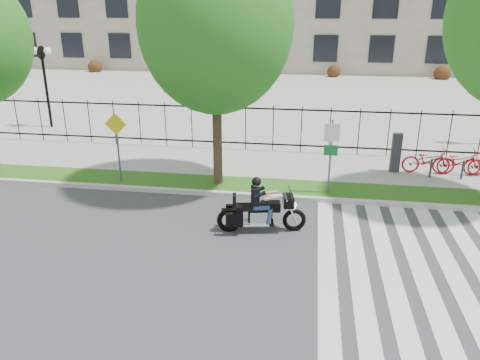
# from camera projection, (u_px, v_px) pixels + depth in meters

# --- Properties ---
(ground) EXTENTS (120.00, 120.00, 0.00)m
(ground) POSITION_uv_depth(u_px,v_px,m) (240.00, 259.00, 11.95)
(ground) COLOR #3E3E41
(ground) RESTS_ON ground
(curb) EXTENTS (60.00, 0.20, 0.15)m
(curb) POSITION_uv_depth(u_px,v_px,m) (259.00, 196.00, 15.72)
(curb) COLOR beige
(curb) RESTS_ON ground
(grass_verge) EXTENTS (60.00, 1.50, 0.15)m
(grass_verge) POSITION_uv_depth(u_px,v_px,m) (262.00, 187.00, 16.51)
(grass_verge) COLOR #215114
(grass_verge) RESTS_ON ground
(sidewalk) EXTENTS (60.00, 3.50, 0.15)m
(sidewalk) POSITION_uv_depth(u_px,v_px,m) (269.00, 165.00, 18.82)
(sidewalk) COLOR #98968E
(sidewalk) RESTS_ON ground
(plaza) EXTENTS (80.00, 34.00, 0.10)m
(plaza) POSITION_uv_depth(u_px,v_px,m) (292.00, 92.00, 35.10)
(plaza) COLOR #98968E
(plaza) RESTS_ON ground
(crosswalk_stripes) EXTENTS (5.70, 8.00, 0.01)m
(crosswalk_stripes) POSITION_uv_depth(u_px,v_px,m) (438.00, 274.00, 11.24)
(crosswalk_stripes) COLOR silver
(crosswalk_stripes) RESTS_ON ground
(iron_fence) EXTENTS (30.00, 0.06, 2.00)m
(iron_fence) POSITION_uv_depth(u_px,v_px,m) (273.00, 129.00, 20.07)
(iron_fence) COLOR black
(iron_fence) RESTS_ON sidewalk
(lamp_post_left) EXTENTS (1.06, 0.70, 4.25)m
(lamp_post_left) POSITION_uv_depth(u_px,v_px,m) (43.00, 67.00, 23.71)
(lamp_post_left) COLOR black
(lamp_post_left) RESTS_ON ground
(street_tree_1) EXTENTS (5.00, 5.00, 8.26)m
(street_tree_1) POSITION_uv_depth(u_px,v_px,m) (215.00, 24.00, 14.85)
(street_tree_1) COLOR #33241C
(street_tree_1) RESTS_ON grass_verge
(sign_pole_regulatory) EXTENTS (0.50, 0.09, 2.50)m
(sign_pole_regulatory) POSITION_uv_depth(u_px,v_px,m) (331.00, 147.00, 15.25)
(sign_pole_regulatory) COLOR #59595B
(sign_pole_regulatory) RESTS_ON grass_verge
(sign_pole_warning) EXTENTS (0.78, 0.09, 2.49)m
(sign_pole_warning) POSITION_uv_depth(u_px,v_px,m) (117.00, 138.00, 16.33)
(sign_pole_warning) COLOR #59595B
(sign_pole_warning) RESTS_ON grass_verge
(motorcycle_rider) EXTENTS (2.54, 0.96, 1.97)m
(motorcycle_rider) POSITION_uv_depth(u_px,v_px,m) (261.00, 210.00, 13.22)
(motorcycle_rider) COLOR black
(motorcycle_rider) RESTS_ON ground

